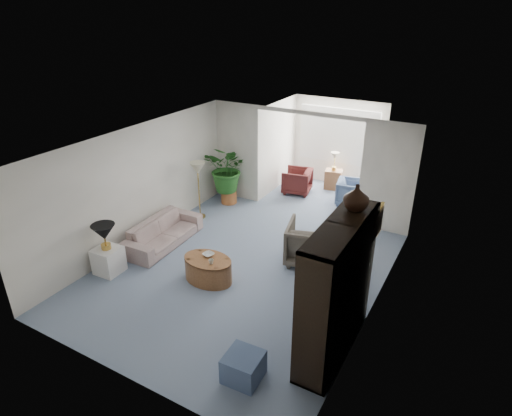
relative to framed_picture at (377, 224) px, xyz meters
The scene contains 26 objects.
floor 2.99m from the framed_picture, behind, with size 6.00×6.00×0.00m, color #7B8AA2.
sunroom_floor 5.16m from the framed_picture, 120.36° to the left, with size 2.60×2.60×0.00m, color #7B8AA2.
back_pier_left 5.37m from the framed_picture, 144.59° to the left, with size 1.20×0.12×2.50m, color white.
back_pier_right 3.18m from the framed_picture, 100.24° to the left, with size 1.20×0.12×2.50m, color white.
back_header 4.03m from the framed_picture, 128.43° to the left, with size 2.60×0.12×0.10m, color white.
window_pane 5.83m from the framed_picture, 114.98° to the left, with size 2.20×0.02×1.50m, color white.
window_blinds 5.81m from the framed_picture, 115.11° to the left, with size 2.20×0.02×1.50m, color white.
framed_picture is the anchor object (origin of this frame).
sofa 4.66m from the framed_picture, behind, with size 1.89×0.74×0.55m, color #B6AB9A.
end_table 4.99m from the framed_picture, 166.20° to the right, with size 0.46×0.46×0.51m, color white.
table_lamp 4.85m from the framed_picture, 166.20° to the right, with size 0.44×0.44×0.30m, color black.
floor_lamp 4.82m from the framed_picture, 160.22° to the left, with size 0.36×0.36×0.28m, color beige.
coffee_table 3.23m from the framed_picture, behind, with size 0.95×0.95×0.45m, color #976137.
coffee_bowl 3.15m from the framed_picture, behind, with size 0.20×0.20×0.05m, color silver.
coffee_cup 2.99m from the framed_picture, 168.90° to the right, with size 0.09×0.09×0.09m, color beige.
wingback_chair 2.22m from the framed_picture, 143.30° to the left, with size 0.89×0.92×0.84m, color #655C50.
side_table_dark 2.09m from the framed_picture, 118.59° to the left, with size 0.54×0.43×0.65m, color black.
entertainment_cabinet 1.19m from the framed_picture, 103.53° to the right, with size 0.50×1.86×2.07m, color black.
cabinet_urn 0.75m from the framed_picture, 116.79° to the right, with size 0.36×0.36×0.37m, color black.
ottoman 2.81m from the framed_picture, 116.90° to the right, with size 0.49×0.49×0.39m, color slate.
plant_pot 5.35m from the framed_picture, 148.55° to the left, with size 0.40×0.40×0.32m, color #AE6232.
house_plant 5.18m from the framed_picture, 148.55° to the left, with size 1.10×0.96×1.23m, color #266021.
sunroom_chair_blue 4.66m from the framed_picture, 111.44° to the left, with size 0.68×0.70×0.64m, color slate.
sunroom_chair_maroon 5.37m from the framed_picture, 127.04° to the left, with size 0.71×0.73×0.67m, color #51201C.
sunroom_table 5.62m from the framed_picture, 115.91° to the left, with size 0.44×0.34×0.54m, color #976137.
shelf_clutter 1.25m from the framed_picture, 104.91° to the right, with size 0.30×1.18×1.06m.
Camera 1 is at (3.68, -5.93, 4.64)m, focal length 30.28 mm.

